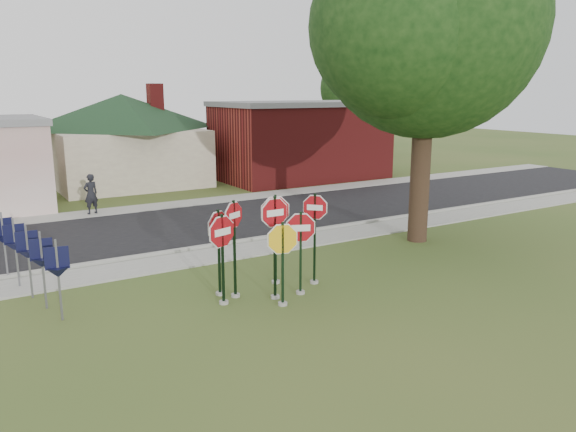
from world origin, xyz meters
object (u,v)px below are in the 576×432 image
pedestrian (91,194)px  stop_sign_left (222,246)px  stop_sign_yellow (283,253)px  stop_sign_center (275,232)px  oak_tree (428,22)px

pedestrian → stop_sign_left: bearing=76.2°
stop_sign_yellow → stop_sign_left: stop_sign_left is taller
stop_sign_yellow → pedestrian: (-1.72, 13.59, -0.44)m
stop_sign_center → pedestrian: size_ratio=1.61×
stop_sign_left → oak_tree: size_ratio=0.21×
stop_sign_yellow → oak_tree: bearing=21.3°
stop_sign_yellow → stop_sign_center: bearing=81.3°
stop_sign_left → pedestrian: size_ratio=1.40×
stop_sign_center → stop_sign_yellow: stop_sign_center is taller
stop_sign_center → oak_tree: bearing=17.9°
stop_sign_left → oak_tree: oak_tree is taller
oak_tree → stop_sign_center: bearing=-162.1°
stop_sign_left → oak_tree: bearing=13.2°
stop_sign_center → stop_sign_left: (-1.33, 0.35, -0.26)m
stop_sign_yellow → stop_sign_left: size_ratio=0.92×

